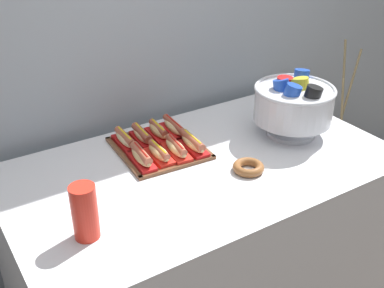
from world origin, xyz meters
The scene contains 14 objects.
buffet_table centered at (0.00, 0.00, 0.40)m, with size 1.51×0.87×0.76m.
floor_vase centered at (1.02, 0.24, 0.24)m, with size 0.47×0.47×1.02m.
serving_tray centered at (-0.09, 0.19, 0.77)m, with size 0.35×0.38×0.01m.
hot_dog_0 centered at (-0.20, 0.11, 0.80)m, with size 0.08×0.18×0.07m.
hot_dog_1 centered at (-0.13, 0.11, 0.80)m, with size 0.07×0.16×0.06m.
hot_dog_2 centered at (-0.05, 0.11, 0.80)m, with size 0.09×0.18×0.06m.
hot_dog_3 centered at (0.02, 0.10, 0.80)m, with size 0.07×0.18×0.06m.
hot_dog_4 centered at (-0.19, 0.28, 0.80)m, with size 0.06×0.17×0.06m.
hot_dog_5 centered at (-0.12, 0.27, 0.80)m, with size 0.07×0.16×0.06m.
hot_dog_6 centered at (-0.04, 0.27, 0.80)m, with size 0.08×0.16×0.06m.
hot_dog_7 centered at (0.03, 0.27, 0.80)m, with size 0.08×0.18×0.06m.
punch_bowl centered at (0.46, 0.01, 0.91)m, with size 0.34×0.34×0.26m.
cup_stack centered at (-0.54, -0.17, 0.86)m, with size 0.08×0.08×0.18m.
donut centered at (0.12, -0.14, 0.78)m, with size 0.12×0.12×0.03m.
Camera 1 is at (-0.89, -1.34, 1.74)m, focal length 45.25 mm.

